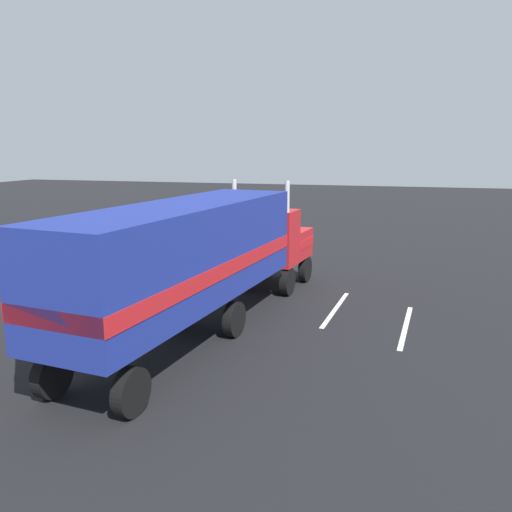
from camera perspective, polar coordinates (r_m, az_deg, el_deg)
ground_plane at (r=22.59m, az=0.87°, el=-2.84°), size 120.00×120.00×0.00m
lane_stripe_near at (r=19.03m, az=8.71°, el=-5.77°), size 4.40×0.50×0.01m
lane_stripe_mid at (r=17.72m, az=16.08°, el=-7.45°), size 4.40×0.48×0.01m
semi_truck at (r=16.13m, az=-5.86°, el=0.36°), size 14.36×4.23×4.50m
person_bystander at (r=19.55m, az=-9.79°, el=-2.62°), size 0.34×0.46×1.63m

